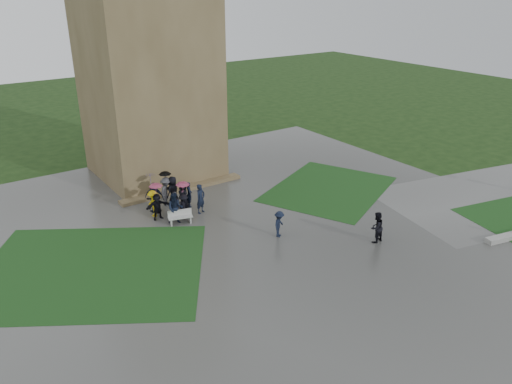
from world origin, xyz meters
TOP-DOWN VIEW (x-y plane):
  - ground at (0.00, 0.00)m, footprint 120.00×120.00m
  - plaza at (0.00, 2.00)m, footprint 34.00×34.00m
  - lawn_inset_left at (-8.50, 4.00)m, footprint 14.10×13.46m
  - lawn_inset_right at (8.50, 5.00)m, footprint 11.12×10.15m
  - tower at (0.00, 15.00)m, footprint 8.00×8.00m
  - tower_plinth at (0.00, 10.60)m, footprint 9.00×0.80m
  - bench at (-2.46, 6.08)m, footprint 1.51×0.82m
  - visitor_cluster at (-2.35, 7.87)m, footprint 3.77×3.77m
  - pedestrian_mid at (1.39, 1.40)m, footprint 1.11×1.00m
  - pedestrian_near at (5.41, -2.16)m, footprint 0.91×0.58m

SIDE VIEW (x-z plane):
  - ground at x=0.00m, z-range 0.00..0.00m
  - plaza at x=0.00m, z-range 0.00..0.02m
  - lawn_inset_left at x=-8.50m, z-range 0.02..0.03m
  - lawn_inset_right at x=8.50m, z-range 0.02..0.03m
  - tower_plinth at x=0.00m, z-range 0.02..0.24m
  - bench at x=-2.46m, z-range 0.03..0.87m
  - pedestrian_mid at x=1.39m, z-range 0.02..1.56m
  - pedestrian_near at x=5.41m, z-range 0.02..1.80m
  - visitor_cluster at x=-2.35m, z-range -0.18..2.32m
  - tower at x=0.00m, z-range 0.00..18.00m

